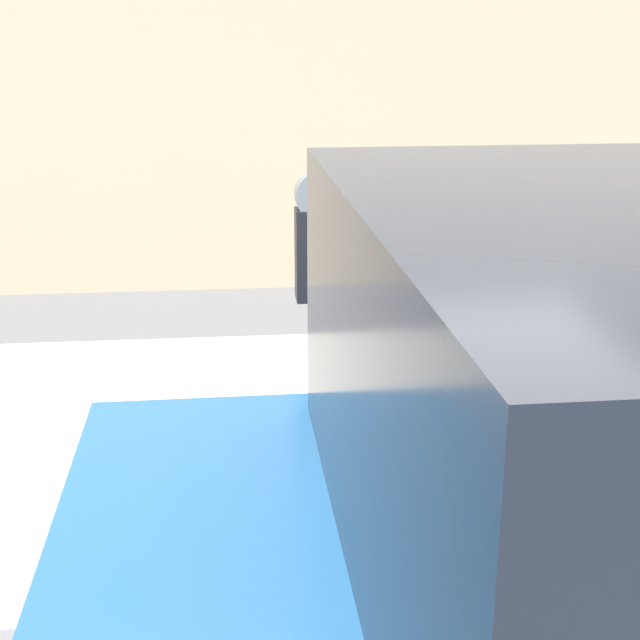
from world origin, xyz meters
name	(u,v)px	position (x,y,z in m)	size (l,w,h in m)	color
sidewalk	(250,436)	(0.00, 2.20, 0.07)	(24.00, 2.80, 0.15)	#BCB7AD
parking_meter	(320,321)	(0.25, 0.97, 1.09)	(0.17, 0.12, 1.49)	gray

